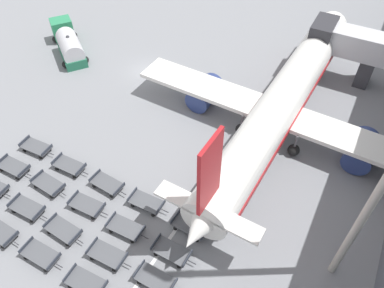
{
  "coord_description": "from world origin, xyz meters",
  "views": [
    {
      "loc": [
        23.37,
        -31.38,
        27.65
      ],
      "look_at": [
        11.7,
        -9.52,
        1.47
      ],
      "focal_mm": 35.0,
      "sensor_mm": 36.0,
      "label": 1
    }
  ],
  "objects_px": {
    "baggage_dolly_row_mid_a_col_b": "(27,208)",
    "baggage_dolly_row_far_col_e": "(190,226)",
    "baggage_dolly_row_near_col_d": "(86,283)",
    "baggage_dolly_row_mid_a_col_d": "(108,255)",
    "baggage_dolly_row_mid_b_col_e": "(172,251)",
    "baggage_dolly_row_mid_a_col_e": "(155,280)",
    "baggage_dolly_row_mid_b_col_b": "(49,184)",
    "baggage_dolly_row_mid_b_col_a": "(14,167)",
    "baggage_dolly_row_mid_b_col_d": "(126,228)",
    "fuel_tanker_primary": "(69,44)",
    "baggage_dolly_row_far_col_a": "(36,147)",
    "baggage_dolly_row_far_col_c": "(107,184)",
    "baggage_dolly_row_far_col_b": "(69,166)",
    "baggage_dolly_row_far_col_d": "(147,202)",
    "baggage_dolly_row_near_col_b": "(0,232)",
    "baggage_dolly_row_mid_a_col_c": "(63,230)",
    "baggage_dolly_row_near_col_c": "(41,255)",
    "airplane": "(281,104)",
    "baggage_dolly_row_mid_b_col_c": "(87,205)"
  },
  "relations": [
    {
      "from": "baggage_dolly_row_far_col_c",
      "to": "baggage_dolly_row_far_col_e",
      "type": "distance_m",
      "value": 8.74
    },
    {
      "from": "fuel_tanker_primary",
      "to": "baggage_dolly_row_near_col_c",
      "type": "xyz_separation_m",
      "value": [
        17.17,
        -23.46,
        -0.93
      ]
    },
    {
      "from": "baggage_dolly_row_near_col_d",
      "to": "baggage_dolly_row_mid_a_col_e",
      "type": "bearing_deg",
      "value": 30.71
    },
    {
      "from": "baggage_dolly_row_mid_a_col_e",
      "to": "baggage_dolly_row_near_col_b",
      "type": "bearing_deg",
      "value": -168.88
    },
    {
      "from": "baggage_dolly_row_mid_b_col_b",
      "to": "baggage_dolly_row_far_col_a",
      "type": "height_order",
      "value": "same"
    },
    {
      "from": "fuel_tanker_primary",
      "to": "baggage_dolly_row_mid_b_col_c",
      "type": "xyz_separation_m",
      "value": [
        17.41,
        -18.12,
        -0.93
      ]
    },
    {
      "from": "baggage_dolly_row_mid_a_col_c",
      "to": "baggage_dolly_row_far_col_a",
      "type": "height_order",
      "value": "same"
    },
    {
      "from": "baggage_dolly_row_mid_a_col_b",
      "to": "baggage_dolly_row_far_col_b",
      "type": "relative_size",
      "value": 1.0
    },
    {
      "from": "fuel_tanker_primary",
      "to": "baggage_dolly_row_mid_a_col_d",
      "type": "distance_m",
      "value": 30.28
    },
    {
      "from": "baggage_dolly_row_far_col_e",
      "to": "baggage_dolly_row_near_col_d",
      "type": "bearing_deg",
      "value": -120.11
    },
    {
      "from": "baggage_dolly_row_near_col_d",
      "to": "baggage_dolly_row_far_col_c",
      "type": "xyz_separation_m",
      "value": [
        -4.19,
        8.13,
        0.0
      ]
    },
    {
      "from": "baggage_dolly_row_mid_b_col_a",
      "to": "baggage_dolly_row_mid_b_col_d",
      "type": "xyz_separation_m",
      "value": [
        13.13,
        -0.4,
        0.0
      ]
    },
    {
      "from": "baggage_dolly_row_mid_b_col_e",
      "to": "baggage_dolly_row_far_col_e",
      "type": "height_order",
      "value": "same"
    },
    {
      "from": "baggage_dolly_row_near_col_c",
      "to": "baggage_dolly_row_mid_b_col_a",
      "type": "relative_size",
      "value": 1.0
    },
    {
      "from": "baggage_dolly_row_near_col_b",
      "to": "baggage_dolly_row_mid_b_col_e",
      "type": "relative_size",
      "value": 1.01
    },
    {
      "from": "baggage_dolly_row_near_col_c",
      "to": "baggage_dolly_row_far_col_c",
      "type": "relative_size",
      "value": 0.99
    },
    {
      "from": "baggage_dolly_row_mid_a_col_e",
      "to": "baggage_dolly_row_far_col_a",
      "type": "relative_size",
      "value": 1.0
    },
    {
      "from": "baggage_dolly_row_mid_a_col_d",
      "to": "baggage_dolly_row_mid_b_col_a",
      "type": "bearing_deg",
      "value": 167.09
    },
    {
      "from": "baggage_dolly_row_near_col_d",
      "to": "baggage_dolly_row_mid_a_col_d",
      "type": "height_order",
      "value": "same"
    },
    {
      "from": "baggage_dolly_row_mid_b_col_e",
      "to": "baggage_dolly_row_far_col_d",
      "type": "height_order",
      "value": "same"
    },
    {
      "from": "baggage_dolly_row_mid_a_col_b",
      "to": "baggage_dolly_row_far_col_b",
      "type": "height_order",
      "value": "same"
    },
    {
      "from": "baggage_dolly_row_mid_a_col_d",
      "to": "baggage_dolly_row_mid_a_col_e",
      "type": "bearing_deg",
      "value": 0.96
    },
    {
      "from": "baggage_dolly_row_mid_a_col_e",
      "to": "baggage_dolly_row_mid_b_col_b",
      "type": "height_order",
      "value": "same"
    },
    {
      "from": "baggage_dolly_row_far_col_a",
      "to": "baggage_dolly_row_near_col_b",
      "type": "bearing_deg",
      "value": -63.42
    },
    {
      "from": "baggage_dolly_row_far_col_a",
      "to": "baggage_dolly_row_far_col_c",
      "type": "height_order",
      "value": "same"
    },
    {
      "from": "fuel_tanker_primary",
      "to": "baggage_dolly_row_near_col_d",
      "type": "relative_size",
      "value": 2.38
    },
    {
      "from": "airplane",
      "to": "baggage_dolly_row_far_col_c",
      "type": "height_order",
      "value": "airplane"
    },
    {
      "from": "airplane",
      "to": "baggage_dolly_row_mid_a_col_e",
      "type": "height_order",
      "value": "airplane"
    },
    {
      "from": "fuel_tanker_primary",
      "to": "baggage_dolly_row_far_col_a",
      "type": "height_order",
      "value": "fuel_tanker_primary"
    },
    {
      "from": "baggage_dolly_row_mid_b_col_d",
      "to": "baggage_dolly_row_far_col_a",
      "type": "distance_m",
      "value": 13.51
    },
    {
      "from": "baggage_dolly_row_mid_a_col_d",
      "to": "baggage_dolly_row_mid_b_col_d",
      "type": "distance_m",
      "value": 2.65
    },
    {
      "from": "baggage_dolly_row_mid_a_col_e",
      "to": "baggage_dolly_row_mid_b_col_e",
      "type": "bearing_deg",
      "value": 91.91
    },
    {
      "from": "baggage_dolly_row_mid_a_col_d",
      "to": "baggage_dolly_row_mid_b_col_e",
      "type": "height_order",
      "value": "same"
    },
    {
      "from": "baggage_dolly_row_mid_a_col_b",
      "to": "baggage_dolly_row_mid_b_col_a",
      "type": "xyz_separation_m",
      "value": [
        -4.53,
        2.8,
        0.0
      ]
    },
    {
      "from": "airplane",
      "to": "baggage_dolly_row_near_col_d",
      "type": "relative_size",
      "value": 10.05
    },
    {
      "from": "baggage_dolly_row_mid_a_col_d",
      "to": "baggage_dolly_row_mid_b_col_a",
      "type": "height_order",
      "value": "same"
    },
    {
      "from": "baggage_dolly_row_mid_a_col_b",
      "to": "baggage_dolly_row_mid_a_col_e",
      "type": "xyz_separation_m",
      "value": [
        13.09,
        -0.17,
        0.0
      ]
    },
    {
      "from": "baggage_dolly_row_near_col_d",
      "to": "baggage_dolly_row_near_col_b",
      "type": "bearing_deg",
      "value": -179.95
    },
    {
      "from": "baggage_dolly_row_mid_a_col_b",
      "to": "baggage_dolly_row_far_col_e",
      "type": "distance_m",
      "value": 14.17
    },
    {
      "from": "baggage_dolly_row_mid_a_col_e",
      "to": "baggage_dolly_row_far_col_e",
      "type": "bearing_deg",
      "value": 88.41
    },
    {
      "from": "baggage_dolly_row_mid_a_col_d",
      "to": "baggage_dolly_row_mid_b_col_d",
      "type": "relative_size",
      "value": 1.0
    },
    {
      "from": "baggage_dolly_row_far_col_c",
      "to": "baggage_dolly_row_far_col_b",
      "type": "bearing_deg",
      "value": 179.29
    },
    {
      "from": "baggage_dolly_row_far_col_c",
      "to": "baggage_dolly_row_far_col_d",
      "type": "height_order",
      "value": "same"
    },
    {
      "from": "baggage_dolly_row_near_col_b",
      "to": "baggage_dolly_row_far_col_a",
      "type": "xyz_separation_m",
      "value": [
        -4.25,
        8.5,
        0.0
      ]
    },
    {
      "from": "baggage_dolly_row_near_col_c",
      "to": "baggage_dolly_row_mid_a_col_d",
      "type": "bearing_deg",
      "value": 27.95
    },
    {
      "from": "baggage_dolly_row_near_col_c",
      "to": "airplane",
      "type": "bearing_deg",
      "value": 63.62
    },
    {
      "from": "baggage_dolly_row_mid_a_col_c",
      "to": "baggage_dolly_row_far_col_b",
      "type": "bearing_deg",
      "value": 126.88
    },
    {
      "from": "baggage_dolly_row_mid_a_col_c",
      "to": "baggage_dolly_row_mid_b_col_c",
      "type": "relative_size",
      "value": 1.01
    },
    {
      "from": "baggage_dolly_row_near_col_b",
      "to": "baggage_dolly_row_mid_a_col_d",
      "type": "xyz_separation_m",
      "value": [
        8.98,
        2.55,
        0.0
      ]
    },
    {
      "from": "baggage_dolly_row_far_col_d",
      "to": "baggage_dolly_row_mid_b_col_a",
      "type": "bearing_deg",
      "value": -169.19
    }
  ]
}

